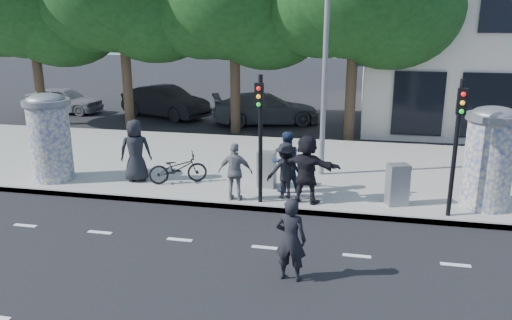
% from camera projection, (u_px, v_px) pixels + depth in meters
% --- Properties ---
extents(ground, '(120.00, 120.00, 0.00)m').
position_uv_depth(ground, '(252.00, 278.00, 9.74)').
color(ground, black).
rests_on(ground, ground).
extents(sidewalk, '(40.00, 8.00, 0.15)m').
position_uv_depth(sidewalk, '(299.00, 168.00, 16.79)').
color(sidewalk, gray).
rests_on(sidewalk, ground).
extents(curb, '(40.00, 0.10, 0.16)m').
position_uv_depth(curb, '(280.00, 210.00, 13.06)').
color(curb, slate).
rests_on(curb, ground).
extents(lane_dash_far, '(32.00, 0.12, 0.01)m').
position_uv_depth(lane_dash_far, '(265.00, 248.00, 11.06)').
color(lane_dash_far, silver).
rests_on(lane_dash_far, ground).
extents(ad_column_left, '(1.36, 1.36, 2.65)m').
position_uv_depth(ad_column_left, '(50.00, 135.00, 14.98)').
color(ad_column_left, beige).
rests_on(ad_column_left, sidewalk).
extents(ad_column_right, '(1.36, 1.36, 2.65)m').
position_uv_depth(ad_column_right, '(489.00, 155.00, 12.73)').
color(ad_column_right, beige).
rests_on(ad_column_right, sidewalk).
extents(traffic_pole_near, '(0.22, 0.31, 3.40)m').
position_uv_depth(traffic_pole_near, '(260.00, 126.00, 12.83)').
color(traffic_pole_near, black).
rests_on(traffic_pole_near, sidewalk).
extents(traffic_pole_far, '(0.22, 0.31, 3.40)m').
position_uv_depth(traffic_pole_far, '(457.00, 135.00, 11.88)').
color(traffic_pole_far, black).
rests_on(traffic_pole_far, sidewalk).
extents(street_lamp, '(0.25, 0.93, 8.00)m').
position_uv_depth(street_lamp, '(326.00, 23.00, 14.54)').
color(street_lamp, slate).
rests_on(street_lamp, sidewalk).
extents(ped_a, '(1.07, 0.88, 1.89)m').
position_uv_depth(ped_a, '(136.00, 151.00, 14.97)').
color(ped_a, black).
rests_on(ped_a, sidewalk).
extents(ped_c, '(1.03, 0.93, 1.75)m').
position_uv_depth(ped_c, '(286.00, 162.00, 14.04)').
color(ped_c, '#1E2E4D').
rests_on(ped_c, sidewalk).
extents(ped_d, '(1.14, 0.89, 1.55)m').
position_uv_depth(ped_d, '(285.00, 171.00, 13.55)').
color(ped_d, black).
rests_on(ped_d, sidewalk).
extents(ped_e, '(0.95, 0.57, 1.59)m').
position_uv_depth(ped_e, '(235.00, 172.00, 13.36)').
color(ped_e, slate).
rests_on(ped_e, sidewalk).
extents(ped_f, '(1.83, 0.95, 1.88)m').
position_uv_depth(ped_f, '(307.00, 169.00, 13.15)').
color(ped_f, black).
rests_on(ped_f, sidewalk).
extents(man_road, '(0.64, 0.45, 1.66)m').
position_uv_depth(man_road, '(291.00, 240.00, 9.50)').
color(man_road, black).
rests_on(man_road, ground).
extents(bicycle, '(1.29, 1.82, 0.91)m').
position_uv_depth(bicycle, '(178.00, 168.00, 14.88)').
color(bicycle, black).
rests_on(bicycle, sidewalk).
extents(cabinet_left, '(0.54, 0.42, 1.06)m').
position_uv_depth(cabinet_left, '(267.00, 169.00, 14.50)').
color(cabinet_left, gray).
rests_on(cabinet_left, sidewalk).
extents(cabinet_right, '(0.63, 0.54, 1.11)m').
position_uv_depth(cabinet_right, '(397.00, 185.00, 13.08)').
color(cabinet_right, gray).
rests_on(cabinet_right, sidewalk).
extents(car_left, '(1.78, 4.17, 1.40)m').
position_uv_depth(car_left, '(64.00, 100.00, 26.96)').
color(car_left, slate).
rests_on(car_left, ground).
extents(car_mid, '(3.46, 5.16, 1.61)m').
position_uv_depth(car_mid, '(165.00, 102.00, 25.74)').
color(car_mid, black).
rests_on(car_mid, ground).
extents(car_right, '(3.69, 5.55, 1.49)m').
position_uv_depth(car_right, '(266.00, 109.00, 24.12)').
color(car_right, '#4B4E52').
rests_on(car_right, ground).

